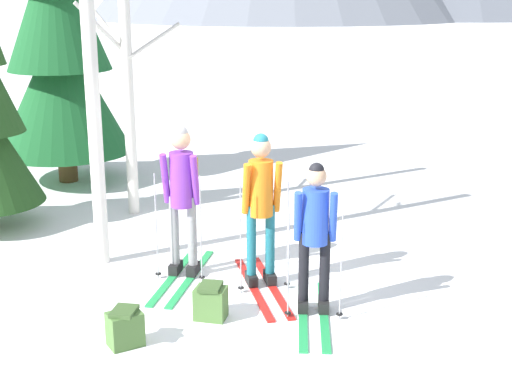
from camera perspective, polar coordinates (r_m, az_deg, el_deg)
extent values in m
plane|color=white|center=(8.23, -1.17, -7.86)|extent=(400.00, 400.00, 0.00)
cube|color=green|center=(8.57, -5.23, -6.83)|extent=(0.15, 1.76, 0.02)
cube|color=green|center=(8.64, -6.64, -6.70)|extent=(0.15, 1.76, 0.02)
cube|color=black|center=(8.64, -5.06, -6.15)|extent=(0.12, 0.26, 0.12)
cylinder|color=gray|center=(8.47, -5.13, -3.20)|extent=(0.11, 0.11, 0.86)
cube|color=black|center=(8.70, -6.45, -6.03)|extent=(0.12, 0.26, 0.12)
cylinder|color=gray|center=(8.53, -6.55, -3.09)|extent=(0.11, 0.11, 0.86)
cylinder|color=purple|center=(8.31, -5.97, 1.00)|extent=(0.28, 0.28, 0.65)
sphere|color=tan|center=(8.20, -6.07, 4.22)|extent=(0.23, 0.23, 0.23)
sphere|color=gray|center=(8.19, -6.08, 4.70)|extent=(0.18, 0.18, 0.18)
cylinder|color=purple|center=(8.20, -4.90, 0.95)|extent=(0.09, 0.21, 0.62)
cylinder|color=purple|center=(8.31, -7.28, 1.08)|extent=(0.09, 0.21, 0.62)
cylinder|color=#A5A5AD|center=(8.23, -4.43, -3.05)|extent=(0.02, 0.02, 1.30)
cylinder|color=black|center=(8.44, -4.35, -6.82)|extent=(0.07, 0.07, 0.01)
cylinder|color=#A5A5AD|center=(8.39, -7.99, -2.79)|extent=(0.02, 0.02, 1.30)
cylinder|color=black|center=(8.60, -7.84, -6.50)|extent=(0.07, 0.07, 0.01)
cube|color=#99661E|center=(8.46, -5.64, 1.51)|extent=(0.27, 0.17, 0.36)
cube|color=red|center=(8.31, 1.27, -7.54)|extent=(0.75, 1.70, 0.02)
cube|color=red|center=(8.26, -0.22, -7.68)|extent=(0.75, 1.70, 0.02)
cube|color=black|center=(8.37, 1.11, -6.84)|extent=(0.20, 0.28, 0.12)
cylinder|color=#1E6B7A|center=(8.20, 1.13, -3.84)|extent=(0.11, 0.11, 0.85)
cube|color=black|center=(8.32, -0.37, -6.97)|extent=(0.20, 0.28, 0.12)
cylinder|color=#1E6B7A|center=(8.15, -0.37, -3.95)|extent=(0.11, 0.11, 0.85)
cylinder|color=orange|center=(7.98, 0.39, 0.32)|extent=(0.28, 0.28, 0.64)
sphere|color=tan|center=(7.87, 0.40, 3.60)|extent=(0.23, 0.23, 0.23)
sphere|color=#1E6B7A|center=(7.85, 0.40, 4.10)|extent=(0.17, 0.17, 0.17)
cylinder|color=orange|center=(7.96, 1.75, 0.40)|extent=(0.15, 0.22, 0.61)
cylinder|color=orange|center=(7.89, -0.79, 0.25)|extent=(0.15, 0.22, 0.61)
cylinder|color=#A5A5AD|center=(8.04, 2.55, -3.56)|extent=(0.02, 0.02, 1.28)
cylinder|color=black|center=(8.25, 2.50, -7.34)|extent=(0.07, 0.07, 0.01)
cylinder|color=#A5A5AD|center=(7.93, -1.24, -3.84)|extent=(0.02, 0.02, 1.28)
cylinder|color=black|center=(8.14, -1.21, -7.67)|extent=(0.07, 0.07, 0.01)
cube|color=green|center=(7.66, 5.45, -9.76)|extent=(0.27, 1.66, 0.02)
cube|color=green|center=(7.65, 3.78, -9.74)|extent=(0.27, 1.66, 0.02)
cube|color=black|center=(7.72, 5.43, -8.97)|extent=(0.14, 0.27, 0.12)
cylinder|color=black|center=(7.55, 5.52, -6.02)|extent=(0.11, 0.11, 0.78)
cube|color=black|center=(7.71, 3.78, -8.95)|extent=(0.14, 0.27, 0.12)
cylinder|color=black|center=(7.54, 3.84, -6.00)|extent=(0.11, 0.11, 0.78)
cylinder|color=blue|center=(7.35, 4.78, -1.97)|extent=(0.28, 0.28, 0.58)
sphere|color=tan|center=(7.23, 4.86, 1.26)|extent=(0.21, 0.21, 0.21)
sphere|color=black|center=(7.22, 4.87, 1.74)|extent=(0.16, 0.16, 0.16)
cylinder|color=blue|center=(7.30, 6.21, -2.01)|extent=(0.10, 0.20, 0.55)
cylinder|color=blue|center=(7.29, 3.38, -1.97)|extent=(0.10, 0.20, 0.55)
cylinder|color=#A5A5AD|center=(7.36, 6.84, -6.02)|extent=(0.02, 0.02, 1.16)
cylinder|color=black|center=(7.57, 6.70, -9.69)|extent=(0.07, 0.07, 0.01)
cylinder|color=#A5A5AD|center=(7.35, 2.61, -5.97)|extent=(0.02, 0.02, 1.16)
cylinder|color=black|center=(7.56, 2.56, -9.64)|extent=(0.07, 0.07, 0.01)
cylinder|color=#51381E|center=(13.06, -14.92, 3.15)|extent=(0.34, 0.34, 1.08)
cone|color=#195628|center=(12.86, -15.29, 8.10)|extent=(2.31, 2.31, 2.28)
cone|color=#195628|center=(12.76, -15.78, 14.50)|extent=(1.76, 1.76, 2.28)
cylinder|color=silver|center=(10.64, -10.34, 10.74)|extent=(0.17, 0.17, 4.79)
cylinder|color=silver|center=(10.50, -12.35, 12.71)|extent=(0.58, 0.52, 0.77)
cylinder|color=silver|center=(10.74, -12.14, 13.13)|extent=(0.71, 0.10, 0.82)
cylinder|color=silver|center=(10.73, -8.16, 11.92)|extent=(0.67, 0.60, 0.52)
cylinder|color=silver|center=(8.65, -13.14, 10.61)|extent=(0.17, 0.17, 5.15)
cube|color=#4C7238|center=(7.09, -10.44, -10.76)|extent=(0.40, 0.39, 0.34)
cube|color=#39562A|center=(7.01, -10.52, -9.37)|extent=(0.22, 0.28, 0.04)
cube|color=#4C7238|center=(7.52, -3.65, -8.88)|extent=(0.33, 0.26, 0.34)
cube|color=#39562A|center=(7.44, -3.68, -7.56)|extent=(0.22, 0.28, 0.04)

